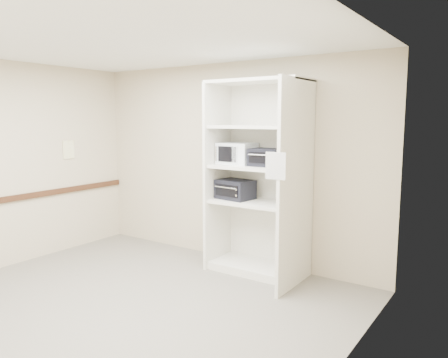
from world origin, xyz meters
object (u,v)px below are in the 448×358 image
Objects in this scene: microwave at (237,153)px; toaster_oven_lower at (235,189)px; toaster_oven_upper at (266,157)px; shelving_unit at (261,185)px.

microwave is 0.47m from toaster_oven_lower.
toaster_oven_upper is (0.44, -0.04, -0.03)m from microwave.
shelving_unit is 5.42× the size of toaster_oven_lower.
shelving_unit is at bearing -5.53° from microwave.
toaster_oven_lower is (-0.43, -0.02, -0.44)m from toaster_oven_upper.
microwave is (-0.38, 0.05, 0.38)m from shelving_unit.
microwave is at bearing 174.07° from toaster_oven_upper.
shelving_unit is at bearing -170.84° from toaster_oven_upper.
shelving_unit is 0.54m from microwave.
toaster_oven_lower is at bearing -178.39° from shelving_unit.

